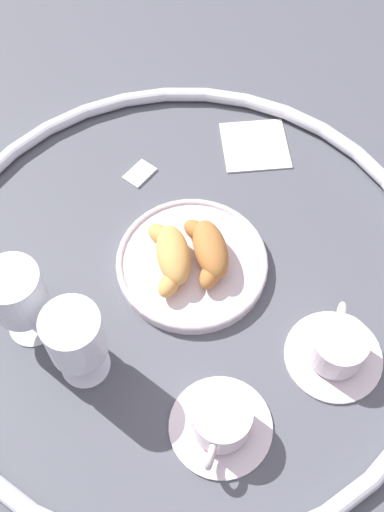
# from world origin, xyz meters

# --- Properties ---
(ground_plane) EXTENTS (2.20, 2.20, 0.00)m
(ground_plane) POSITION_xyz_m (0.00, 0.00, 0.00)
(ground_plane) COLOR #4C4F56
(table_chrome_rim) EXTENTS (0.77, 0.77, 0.02)m
(table_chrome_rim) POSITION_xyz_m (0.00, 0.00, 0.01)
(table_chrome_rim) COLOR silver
(table_chrome_rim) RESTS_ON ground_plane
(pastry_plate) EXTENTS (0.23, 0.23, 0.02)m
(pastry_plate) POSITION_xyz_m (0.03, -0.01, 0.01)
(pastry_plate) COLOR silver
(pastry_plate) RESTS_ON ground_plane
(croissant_large) EXTENTS (0.12, 0.11, 0.04)m
(croissant_large) POSITION_xyz_m (0.04, -0.03, 0.04)
(croissant_large) COLOR #AD6B33
(croissant_large) RESTS_ON pastry_plate
(croissant_small) EXTENTS (0.12, 0.10, 0.04)m
(croissant_small) POSITION_xyz_m (0.01, 0.02, 0.04)
(croissant_small) COLOR #D6994C
(croissant_small) RESTS_ON pastry_plate
(coffee_cup_near) EXTENTS (0.14, 0.14, 0.06)m
(coffee_cup_near) POSITION_xyz_m (-0.05, -0.24, 0.03)
(coffee_cup_near) COLOR silver
(coffee_cup_near) RESTS_ON ground_plane
(coffee_cup_far) EXTENTS (0.14, 0.14, 0.06)m
(coffee_cup_far) POSITION_xyz_m (-0.20, -0.11, 0.03)
(coffee_cup_far) COLOR silver
(coffee_cup_far) RESTS_ON ground_plane
(juice_glass_left) EXTENTS (0.08, 0.08, 0.14)m
(juice_glass_left) POSITION_xyz_m (-0.13, 0.18, 0.09)
(juice_glass_left) COLOR white
(juice_glass_left) RESTS_ON ground_plane
(juice_glass_right) EXTENTS (0.08, 0.08, 0.14)m
(juice_glass_right) POSITION_xyz_m (-0.17, 0.09, 0.09)
(juice_glass_right) COLOR white
(juice_glass_right) RESTS_ON ground_plane
(sugar_packet) EXTENTS (0.06, 0.05, 0.01)m
(sugar_packet) POSITION_xyz_m (0.17, 0.13, 0.00)
(sugar_packet) COLOR white
(sugar_packet) RESTS_ON ground_plane
(folded_napkin) EXTENTS (0.14, 0.14, 0.01)m
(folded_napkin) POSITION_xyz_m (0.29, -0.04, 0.00)
(folded_napkin) COLOR silver
(folded_napkin) RESTS_ON ground_plane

